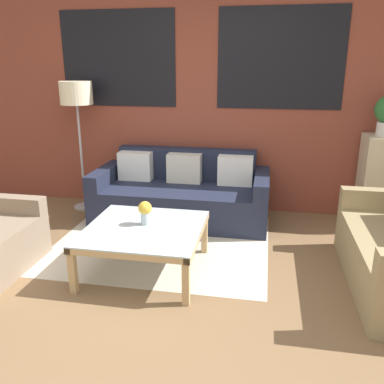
% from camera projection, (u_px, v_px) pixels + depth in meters
% --- Properties ---
extents(ground_plane, '(16.00, 16.00, 0.00)m').
position_uv_depth(ground_plane, '(140.00, 314.00, 2.98)').
color(ground_plane, brown).
extents(wall_back_brick, '(8.40, 0.09, 2.80)m').
position_uv_depth(wall_back_brick, '(197.00, 94.00, 4.84)').
color(wall_back_brick, brown).
rests_on(wall_back_brick, ground_plane).
extents(rug, '(2.13, 1.79, 0.00)m').
position_uv_depth(rug, '(162.00, 243.00, 4.15)').
color(rug, beige).
rests_on(rug, ground_plane).
extents(couch_dark, '(1.98, 0.88, 0.78)m').
position_uv_depth(couch_dark, '(182.00, 195.00, 4.74)').
color(couch_dark, '#1E2338').
rests_on(couch_dark, ground_plane).
extents(coffee_table, '(0.99, 0.99, 0.41)m').
position_uv_depth(coffee_table, '(144.00, 233.00, 3.50)').
color(coffee_table, silver).
rests_on(coffee_table, ground_plane).
extents(floor_lamp, '(0.38, 0.38, 1.56)m').
position_uv_depth(floor_lamp, '(77.00, 99.00, 4.78)').
color(floor_lamp, '#B2B2B7').
rests_on(floor_lamp, ground_plane).
extents(drawer_cabinet, '(0.42, 0.43, 1.01)m').
position_uv_depth(drawer_cabinet, '(380.00, 181.00, 4.48)').
color(drawer_cabinet, '#C6B793').
rests_on(drawer_cabinet, ground_plane).
extents(flower_vase, '(0.12, 0.12, 0.21)m').
position_uv_depth(flower_vase, '(145.00, 211.00, 3.51)').
color(flower_vase, '#ADBCC6').
rests_on(flower_vase, coffee_table).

